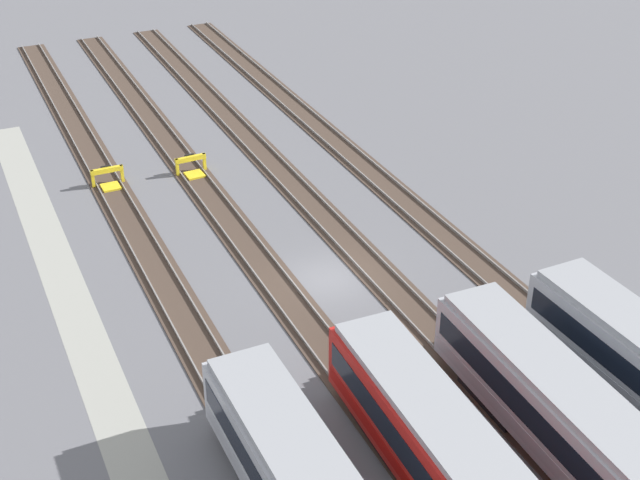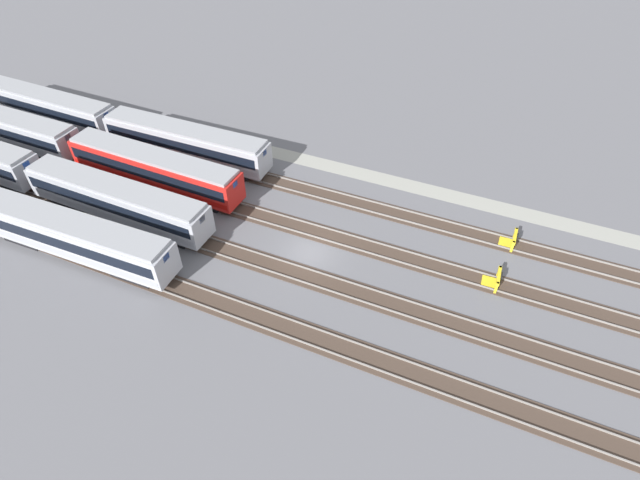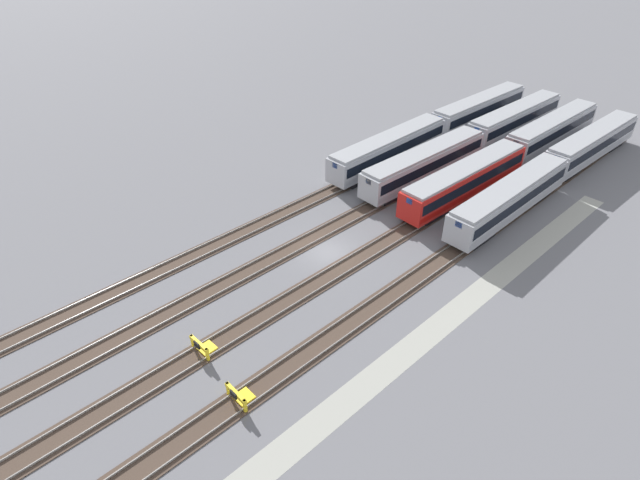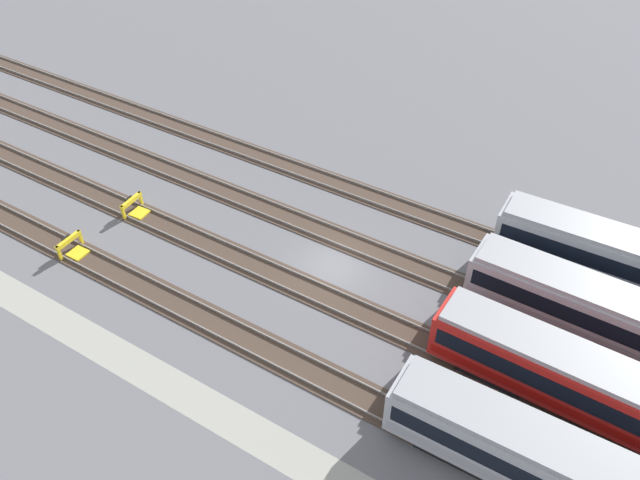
% 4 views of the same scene
% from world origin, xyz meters
% --- Properties ---
extents(ground_plane, '(400.00, 400.00, 0.00)m').
position_xyz_m(ground_plane, '(0.00, 0.00, 0.00)').
color(ground_plane, slate).
extents(service_walkway, '(54.00, 2.00, 0.01)m').
position_xyz_m(service_walkway, '(0.00, -12.33, 0.00)').
color(service_walkway, '#9E9E93').
rests_on(service_walkway, ground).
extents(rail_track_nearest, '(90.00, 2.24, 0.21)m').
position_xyz_m(rail_track_nearest, '(0.00, -7.71, 0.04)').
color(rail_track_nearest, '#47382D').
rests_on(rail_track_nearest, ground).
extents(rail_track_near_inner, '(90.00, 2.24, 0.21)m').
position_xyz_m(rail_track_near_inner, '(0.00, -2.57, 0.04)').
color(rail_track_near_inner, '#47382D').
rests_on(rail_track_near_inner, ground).
extents(rail_track_middle, '(90.00, 2.24, 0.21)m').
position_xyz_m(rail_track_middle, '(0.00, 2.57, 0.04)').
color(rail_track_middle, '#47382D').
rests_on(rail_track_middle, ground).
extents(rail_track_far_inner, '(90.00, 2.24, 0.21)m').
position_xyz_m(rail_track_far_inner, '(0.00, 7.71, 0.04)').
color(rail_track_far_inner, '#47382D').
rests_on(rail_track_far_inner, ground).
extents(subway_car_back_row_centre, '(18.05, 3.16, 3.70)m').
position_xyz_m(subway_car_back_row_centre, '(17.12, 2.60, 2.04)').
color(subway_car_back_row_centre, '#ADAFB7').
rests_on(subway_car_back_row_centre, ground).
extents(bumper_stop_nearest_track, '(1.35, 2.00, 1.22)m').
position_xyz_m(bumper_stop_nearest_track, '(-15.06, -7.70, 0.51)').
color(bumper_stop_nearest_track, yellow).
rests_on(bumper_stop_nearest_track, ground).
extents(bumper_stop_near_inner_track, '(1.38, 2.01, 1.22)m').
position_xyz_m(bumper_stop_near_inner_track, '(-14.54, -2.56, 0.51)').
color(bumper_stop_near_inner_track, yellow).
rests_on(bumper_stop_near_inner_track, ground).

